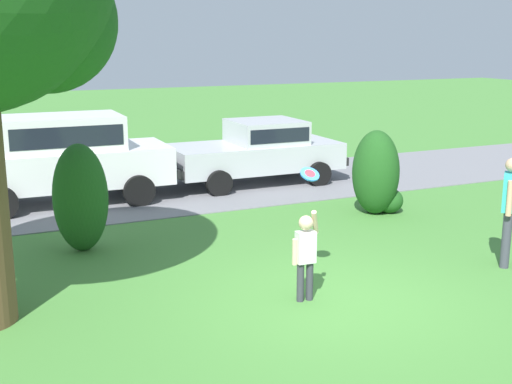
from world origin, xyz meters
name	(u,v)px	position (x,y,z in m)	size (l,w,h in m)	color
ground_plane	(334,301)	(0.00, 0.00, 0.00)	(80.00, 80.00, 0.00)	#478438
driveway_strip	(172,192)	(0.00, 7.30, 0.01)	(28.00, 4.40, 0.02)	slate
shrub_near_tree	(81,198)	(-2.71, 3.72, 0.92)	(0.92, 0.79, 1.84)	#1E511C
shrub_centre_left	(377,175)	(3.24, 3.71, 0.81)	(1.06, 1.02, 1.73)	#1E511C
parked_sedan	(258,149)	(2.28, 7.43, 0.85)	(4.42, 2.13, 1.56)	silver
parked_suv	(64,154)	(-2.41, 7.30, 1.08)	(4.73, 2.17, 1.92)	white
child_thrower	(305,251)	(-0.36, 0.19, 0.72)	(0.46, 0.25, 1.29)	#383842
frisbee	(310,174)	(-0.02, 0.71, 1.65)	(0.28, 0.25, 0.17)	#337FDB
adult_onlooker	(509,206)	(3.23, 0.13, 0.98)	(0.41, 0.41, 1.74)	#3F3F4C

